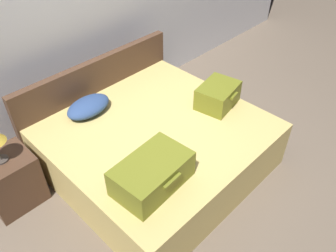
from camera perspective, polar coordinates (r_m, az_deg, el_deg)
ground_plane at (r=3.30m, az=3.39°, el=-10.14°), size 12.00×12.00×0.00m
back_wall at (r=3.63m, az=-16.67°, el=18.59°), size 8.00×0.10×2.60m
bed at (r=3.31m, az=-1.62°, el=-3.63°), size 1.85×1.75×0.50m
headboard at (r=3.76m, az=-11.47°, el=5.13°), size 1.88×0.08×0.85m
hard_case_large at (r=2.57m, az=-2.71°, el=-7.99°), size 0.62×0.42×0.24m
hard_case_medium at (r=3.39m, az=8.37°, el=5.13°), size 0.47×0.38×0.22m
pillow_near_headboard at (r=3.37m, az=-13.25°, el=3.21°), size 0.48×0.32×0.14m
nightstand at (r=3.31m, az=-24.91°, el=-8.32°), size 0.44×0.40×0.51m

